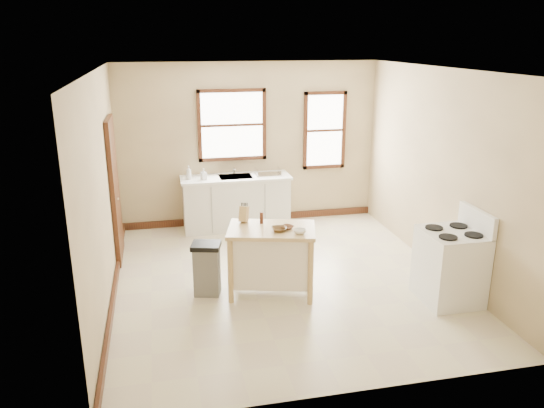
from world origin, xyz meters
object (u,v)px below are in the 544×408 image
Objects in this scene: soap_bottle_a at (189,172)px; kitchen_island at (272,261)px; bowl_c at (300,231)px; dish_rack at (268,172)px; knife_block at (244,215)px; bowl_b at (287,227)px; trash_bin at (207,269)px; bowl_a at (279,229)px; pepper_grinder at (261,218)px; soap_bottle_b at (204,174)px; gas_stove at (451,256)px.

soap_bottle_a is 2.74m from kitchen_island.
bowl_c is at bearing -81.71° from soap_bottle_a.
knife_block reaches higher than dish_rack.
knife_block is 1.27× the size of bowl_c.
trash_bin is at bearing 168.15° from bowl_b.
bowl_a is (0.07, -0.12, 0.47)m from kitchen_island.
knife_block is 0.29× the size of trash_bin.
bowl_c reaches higher than bowl_b.
trash_bin is at bearing -175.56° from pepper_grinder.
soap_bottle_b reaches higher than bowl_a.
bowl_b is at bearing -5.07° from kitchen_island.
dish_rack is (1.34, -0.01, -0.06)m from soap_bottle_a.
dish_rack is 0.39× the size of kitchen_island.
kitchen_island is 5.73× the size of bowl_a.
dish_rack is 0.61× the size of trash_bin.
kitchen_island is at bearing 160.07° from bowl_b.
gas_stove is (1.83, -0.41, -0.32)m from bowl_c.
soap_bottle_a is 0.53× the size of dish_rack.
dish_rack reaches higher than bowl_b.
bowl_c is at bearing -30.44° from bowl_a.
bowl_c is 0.23× the size of trash_bin.
kitchen_island is 0.92× the size of gas_stove.
dish_rack reaches higher than bowl_c.
kitchen_island is at bearing 139.21° from bowl_c.
dish_rack is at bearing -15.74° from soap_bottle_b.
kitchen_island is 0.56m from pepper_grinder.
bowl_b is 2.05m from gas_stove.
bowl_b is 0.22m from bowl_c.
knife_block is at bearing -90.15° from soap_bottle_a.
kitchen_island is 6.93× the size of bowl_c.
soap_bottle_b is at bearing 175.70° from dish_rack.
gas_stove is at bearing -68.00° from soap_bottle_b.
soap_bottle_b is (0.24, -0.08, -0.02)m from soap_bottle_a.
soap_bottle_b is at bearing 129.59° from knife_block.
soap_bottle_b is 1.21× the size of bowl_b.
bowl_b is (0.19, -0.07, 0.46)m from kitchen_island.
soap_bottle_b is at bearing 103.26° from pepper_grinder.
gas_stove reaches higher than soap_bottle_b.
pepper_grinder is 0.96× the size of bowl_c.
gas_stove is (2.43, -0.96, -0.40)m from knife_block.
dish_rack is at bearing 75.63° from trash_bin.
bowl_a is 2.16m from gas_stove.
bowl_a reaches higher than trash_bin.
pepper_grinder is at bearing 158.76° from gas_stove.
pepper_grinder reaches higher than bowl_b.
soap_bottle_b is 2.18m from knife_block.
bowl_c is (-0.19, -2.78, -0.06)m from dish_rack.
knife_block is at bearing -117.42° from dish_rack.
soap_bottle_b is 0.16× the size of gas_stove.
dish_rack is 2.36m from knife_block.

